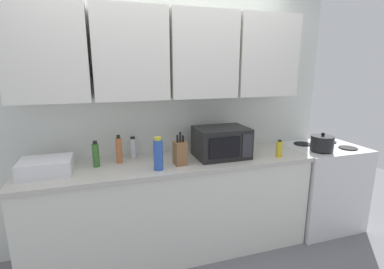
# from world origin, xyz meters

# --- Properties ---
(wall_back_with_cabinets) EXTENTS (3.42, 0.38, 2.60)m
(wall_back_with_cabinets) POSITION_xyz_m (0.00, -0.07, 1.58)
(wall_back_with_cabinets) COLOR silver
(wall_back_with_cabinets) RESTS_ON ground_plane
(counter_run) EXTENTS (2.55, 0.63, 0.90)m
(counter_run) POSITION_xyz_m (0.00, -0.30, 0.45)
(counter_run) COLOR white
(counter_run) RESTS_ON ground_plane
(stove_range) EXTENTS (0.76, 0.64, 0.91)m
(stove_range) POSITION_xyz_m (1.66, -0.32, 0.45)
(stove_range) COLOR silver
(stove_range) RESTS_ON ground_plane
(kettle) EXTENTS (0.22, 0.22, 0.18)m
(kettle) POSITION_xyz_m (1.49, -0.46, 0.99)
(kettle) COLOR black
(kettle) RESTS_ON stove_range
(microwave) EXTENTS (0.48, 0.37, 0.28)m
(microwave) POSITION_xyz_m (0.47, -0.31, 1.04)
(microwave) COLOR black
(microwave) RESTS_ON counter_run
(dish_rack) EXTENTS (0.38, 0.30, 0.12)m
(dish_rack) POSITION_xyz_m (-1.02, -0.30, 0.96)
(dish_rack) COLOR silver
(dish_rack) RESTS_ON counter_run
(knife_block) EXTENTS (0.11, 0.13, 0.29)m
(knife_block) POSITION_xyz_m (0.04, -0.40, 1.00)
(knife_block) COLOR brown
(knife_block) RESTS_ON counter_run
(bottle_blue_cleaner) EXTENTS (0.08, 0.08, 0.28)m
(bottle_blue_cleaner) POSITION_xyz_m (-0.16, -0.48, 1.03)
(bottle_blue_cleaner) COLOR #2D56B7
(bottle_blue_cleaner) RESTS_ON counter_run
(bottle_clear_tall) EXTENTS (0.05, 0.05, 0.20)m
(bottle_clear_tall) POSITION_xyz_m (-0.32, -0.08, 1.00)
(bottle_clear_tall) COLOR silver
(bottle_clear_tall) RESTS_ON counter_run
(bottle_yellow_mustard) EXTENTS (0.06, 0.06, 0.16)m
(bottle_yellow_mustard) POSITION_xyz_m (0.98, -0.48, 0.98)
(bottle_yellow_mustard) COLOR gold
(bottle_yellow_mustard) RESTS_ON counter_run
(bottle_green_oil) EXTENTS (0.06, 0.06, 0.22)m
(bottle_green_oil) POSITION_xyz_m (-0.65, -0.24, 1.00)
(bottle_green_oil) COLOR #386B2D
(bottle_green_oil) RESTS_ON counter_run
(bottle_spice_jar) EXTENTS (0.05, 0.05, 0.25)m
(bottle_spice_jar) POSITION_xyz_m (-0.45, -0.20, 1.02)
(bottle_spice_jar) COLOR #BC6638
(bottle_spice_jar) RESTS_ON counter_run
(bottle_soy_dark) EXTENTS (0.06, 0.06, 0.15)m
(bottle_soy_dark) POSITION_xyz_m (0.87, -0.14, 0.97)
(bottle_soy_dark) COLOR black
(bottle_soy_dark) RESTS_ON counter_run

